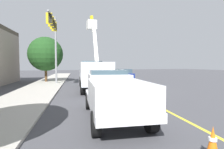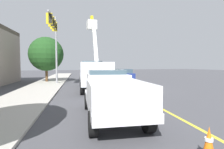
{
  "view_description": "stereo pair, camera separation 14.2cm",
  "coord_description": "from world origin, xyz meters",
  "views": [
    {
      "loc": [
        -15.27,
        6.84,
        2.34
      ],
      "look_at": [
        0.47,
        1.2,
        1.4
      ],
      "focal_mm": 29.09,
      "sensor_mm": 36.0,
      "label": 1
    },
    {
      "loc": [
        -15.32,
        6.71,
        2.34
      ],
      "look_at": [
        0.47,
        1.2,
        1.4
      ],
      "focal_mm": 29.09,
      "sensor_mm": 36.0,
      "label": 2
    }
  ],
  "objects": [
    {
      "name": "traffic_cone_mid_front",
      "position": [
        -3.83,
        1.47,
        0.38
      ],
      "size": [
        0.4,
        0.4,
        0.77
      ],
      "color": "black",
      "rests_on": "ground"
    },
    {
      "name": "street_tree_right",
      "position": [
        9.61,
        7.0,
        3.66
      ],
      "size": [
        4.37,
        4.37,
        5.86
      ],
      "color": "brown",
      "rests_on": "ground"
    },
    {
      "name": "service_pickup_truck",
      "position": [
        -8.02,
        4.17,
        1.12
      ],
      "size": [
        5.86,
        2.93,
        2.06
      ],
      "color": "white",
      "rests_on": "ground"
    },
    {
      "name": "utility_bucket_truck",
      "position": [
        1.28,
        2.73,
        1.61
      ],
      "size": [
        8.49,
        3.73,
        7.21
      ],
      "color": "white",
      "rests_on": "ground"
    },
    {
      "name": "ground",
      "position": [
        0.0,
        0.0,
        0.0
      ],
      "size": [
        120.0,
        120.0,
        0.0
      ],
      "primitive_type": "plane",
      "color": "#47474C"
    },
    {
      "name": "sidewalk_far_side",
      "position": [
        1.2,
        7.76,
        0.06
      ],
      "size": [
        59.84,
        12.74,
        0.12
      ],
      "primitive_type": "cube",
      "rotation": [
        0.0,
        0.0,
        -0.15
      ],
      "color": "#B2ADA3",
      "rests_on": "ground"
    },
    {
      "name": "traffic_cone_leading",
      "position": [
        -12.02,
        3.06,
        0.41
      ],
      "size": [
        0.4,
        0.4,
        0.83
      ],
      "color": "black",
      "rests_on": "ground"
    },
    {
      "name": "traffic_cone_mid_rear",
      "position": [
        4.53,
        0.17,
        0.43
      ],
      "size": [
        0.4,
        0.4,
        0.88
      ],
      "color": "black",
      "rests_on": "ground"
    },
    {
      "name": "passing_minivan",
      "position": [
        8.39,
        -3.34,
        0.97
      ],
      "size": [
        5.03,
        2.61,
        1.69
      ],
      "color": "navy",
      "rests_on": "ground"
    },
    {
      "name": "lane_centre_stripe",
      "position": [
        0.0,
        0.0,
        0.0
      ],
      "size": [
        49.44,
        7.81,
        0.01
      ],
      "primitive_type": "cube",
      "rotation": [
        0.0,
        0.0,
        -0.15
      ],
      "color": "yellow",
      "rests_on": "ground"
    },
    {
      "name": "traffic_signal_mast",
      "position": [
        5.26,
        6.1,
        5.59
      ],
      "size": [
        5.53,
        1.14,
        7.86
      ],
      "color": "gray",
      "rests_on": "ground"
    }
  ]
}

